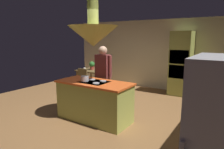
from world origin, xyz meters
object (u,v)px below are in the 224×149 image
potted_plant_on_table (92,65)px  cup_on_table (85,69)px  kitchen_island (94,101)px  oven_tower (181,64)px  cooking_pot_on_cooktop (85,79)px  person_at_island (103,74)px  chair_by_back_wall (104,74)px  chair_facing_island (81,80)px  dining_table (93,73)px

potted_plant_on_table → cup_on_table: 0.30m
kitchen_island → cup_on_table: 2.69m
kitchen_island → oven_tower: bearing=71.3°
oven_tower → cooking_pot_on_cooktop: bearing=-110.5°
kitchen_island → person_at_island: (-0.23, 0.67, 0.51)m
person_at_island → chair_by_back_wall: person_at_island is taller
chair_facing_island → dining_table: bearing=90.0°
chair_by_back_wall → cooking_pot_on_cooktop: cooking_pot_on_cooktop is taller
potted_plant_on_table → cup_on_table: potted_plant_on_table is taller
oven_tower → chair_by_back_wall: size_ratio=2.43×
person_at_island → potted_plant_on_table: (-1.51, 1.41, -0.05)m
person_at_island → chair_facing_island: (-1.47, 0.75, -0.47)m
oven_tower → dining_table: (-2.80, -1.14, -0.40)m
person_at_island → chair_facing_island: bearing=153.0°
dining_table → kitchen_island: bearing=-51.0°
chair_by_back_wall → oven_tower: bearing=-170.6°
oven_tower → person_at_island: 2.89m
potted_plant_on_table → cup_on_table: (-0.17, -0.21, -0.12)m
kitchen_island → chair_facing_island: bearing=140.1°
oven_tower → cup_on_table: 3.31m
person_at_island → dining_table: bearing=135.9°
chair_facing_island → chair_by_back_wall: same height
potted_plant_on_table → chair_by_back_wall: bearing=87.3°
kitchen_island → oven_tower: (1.10, 3.24, 0.59)m
kitchen_island → cup_on_table: (-1.90, 1.87, 0.34)m
chair_facing_island → chair_by_back_wall: bearing=90.0°
person_at_island → potted_plant_on_table: size_ratio=5.64×
potted_plant_on_table → cooking_pot_on_cooktop: bearing=-54.6°
person_at_island → cup_on_table: (-1.68, 1.20, -0.17)m
person_at_island → cooking_pot_on_cooktop: (0.07, -0.80, 0.02)m
kitchen_island → chair_facing_island: (-1.70, 1.42, 0.04)m
potted_plant_on_table → dining_table: bearing=30.0°
oven_tower → chair_facing_island: 3.38m
dining_table → chair_facing_island: (0.00, -0.68, -0.15)m
kitchen_island → person_at_island: bearing=108.6°
chair_facing_island → cooking_pot_on_cooktop: cooking_pot_on_cooktop is taller
kitchen_island → chair_facing_island: 2.22m
oven_tower → person_at_island: oven_tower is taller
kitchen_island → dining_table: 2.71m
dining_table → chair_facing_island: chair_facing_island is taller
cup_on_table → oven_tower: bearing=24.5°
person_at_island → chair_facing_island: 1.72m
person_at_island → chair_by_back_wall: 2.61m
cup_on_table → cooking_pot_on_cooktop: (1.74, -2.00, 0.19)m
chair_by_back_wall → chair_facing_island: bearing=90.0°
oven_tower → cooking_pot_on_cooktop: oven_tower is taller
oven_tower → cup_on_table: size_ratio=23.46×
person_at_island → cooking_pot_on_cooktop: 0.80m
kitchen_island → oven_tower: 3.48m
oven_tower → cup_on_table: oven_tower is taller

